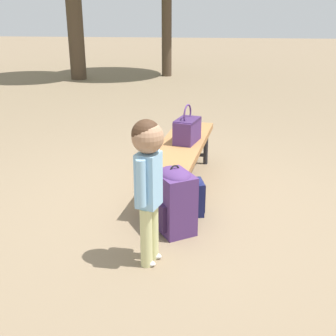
{
  "coord_description": "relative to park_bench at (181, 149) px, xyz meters",
  "views": [
    {
      "loc": [
        3.41,
        0.26,
        1.7
      ],
      "look_at": [
        0.18,
        -0.05,
        0.45
      ],
      "focal_mm": 45.96,
      "sensor_mm": 36.0,
      "label": 1
    }
  ],
  "objects": [
    {
      "name": "backpack_small",
      "position": [
        0.56,
        0.15,
        -0.22
      ],
      "size": [
        0.23,
        0.21,
        0.34
      ],
      "color": "#191E4C",
      "rests_on": "ground"
    },
    {
      "name": "park_bench",
      "position": [
        0.0,
        0.0,
        0.0
      ],
      "size": [
        1.64,
        0.61,
        0.45
      ],
      "color": "#9E6B3D",
      "rests_on": "ground"
    },
    {
      "name": "ground_plane",
      "position": [
        0.48,
        -0.02,
        -0.39
      ],
      "size": [
        40.0,
        40.0,
        0.0
      ],
      "primitive_type": "plane",
      "color": "#7F6B51",
      "rests_on": "ground"
    },
    {
      "name": "child_standing",
      "position": [
        1.33,
        -0.13,
        0.29
      ],
      "size": [
        0.27,
        0.21,
        1.02
      ],
      "color": "#CCCC8C",
      "rests_on": "ground"
    },
    {
      "name": "handbag",
      "position": [
        -0.05,
        0.05,
        0.18
      ],
      "size": [
        0.36,
        0.26,
        0.37
      ],
      "color": "#4C2D66",
      "rests_on": "park_bench"
    },
    {
      "name": "backpack_large",
      "position": [
        0.87,
        0.0,
        -0.12
      ],
      "size": [
        0.41,
        0.38,
        0.56
      ],
      "color": "#4C2D66",
      "rests_on": "ground"
    }
  ]
}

